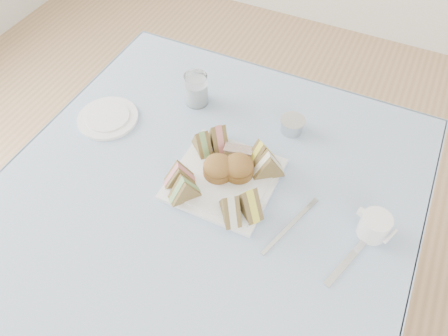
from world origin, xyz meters
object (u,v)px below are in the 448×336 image
at_px(table, 211,259).
at_px(water_glass, 196,89).
at_px(serving_plate, 224,179).
at_px(creamer_jug, 374,226).

relative_size(table, water_glass, 9.24).
xyz_separation_m(serving_plate, creamer_jug, (0.37, 0.01, 0.02)).
distance_m(serving_plate, water_glass, 0.31).
bearing_deg(creamer_jug, serving_plate, -157.22).
xyz_separation_m(water_glass, creamer_jug, (0.57, -0.22, -0.02)).
bearing_deg(creamer_jug, water_glass, -179.68).
distance_m(table, water_glass, 0.53).
distance_m(serving_plate, creamer_jug, 0.38).
height_order(serving_plate, creamer_jug, creamer_jug).
bearing_deg(table, water_glass, 122.25).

